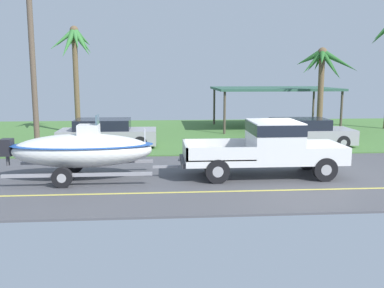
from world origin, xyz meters
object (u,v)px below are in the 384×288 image
at_px(parked_sedan_far, 303,133).
at_px(carport_awning, 274,89).
at_px(parked_sedan_near, 107,134).
at_px(palm_tree_near_right, 323,67).
at_px(pickup_truck_towing, 273,146).
at_px(boat_on_trailer, 82,150).
at_px(utility_pole, 33,61).
at_px(palm_tree_mid, 75,48).

relative_size(parked_sedan_far, carport_awning, 0.63).
bearing_deg(parked_sedan_near, carport_awning, 32.61).
height_order(carport_awning, palm_tree_near_right, palm_tree_near_right).
xyz_separation_m(carport_awning, palm_tree_near_right, (1.84, -3.43, 1.34)).
height_order(parked_sedan_near, carport_awning, carport_awning).
bearing_deg(carport_awning, pickup_truck_towing, -104.88).
xyz_separation_m(parked_sedan_near, palm_tree_near_right, (11.63, 2.84, 3.19)).
bearing_deg(palm_tree_near_right, boat_on_trailer, -142.02).
distance_m(carport_awning, utility_pole, 14.93).
relative_size(parked_sedan_near, parked_sedan_far, 0.98).
height_order(parked_sedan_near, palm_tree_near_right, palm_tree_near_right).
bearing_deg(palm_tree_near_right, utility_pole, -163.47).
distance_m(pickup_truck_towing, palm_tree_near_right, 10.89).
height_order(pickup_truck_towing, carport_awning, carport_awning).
relative_size(pickup_truck_towing, parked_sedan_far, 1.22).
xyz_separation_m(pickup_truck_towing, palm_tree_near_right, (5.18, 9.16, 2.80)).
distance_m(palm_tree_near_right, utility_pole, 15.13).
bearing_deg(boat_on_trailer, parked_sedan_far, 31.17).
xyz_separation_m(carport_awning, palm_tree_mid, (-12.01, -1.43, 2.41)).
distance_m(pickup_truck_towing, parked_sedan_far, 6.55).
xyz_separation_m(pickup_truck_towing, parked_sedan_near, (-6.45, 6.32, -0.39)).
relative_size(palm_tree_mid, utility_pole, 0.79).
bearing_deg(parked_sedan_far, palm_tree_near_right, 57.39).
distance_m(parked_sedan_far, palm_tree_mid, 13.55).
relative_size(boat_on_trailer, parked_sedan_near, 1.28).
height_order(parked_sedan_far, palm_tree_near_right, palm_tree_near_right).
distance_m(pickup_truck_towing, boat_on_trailer, 6.55).
xyz_separation_m(palm_tree_near_right, utility_pole, (-14.51, -4.31, 0.23)).
bearing_deg(boat_on_trailer, palm_tree_mid, 100.76).
bearing_deg(parked_sedan_near, palm_tree_mid, 114.64).
xyz_separation_m(palm_tree_near_right, palm_tree_mid, (-13.85, 2.00, 1.08)).
xyz_separation_m(pickup_truck_towing, boat_on_trailer, (-6.55, 0.00, -0.06)).
bearing_deg(palm_tree_near_right, carport_awning, 118.19).
bearing_deg(utility_pole, pickup_truck_towing, -27.48).
height_order(pickup_truck_towing, boat_on_trailer, boat_on_trailer).
distance_m(carport_awning, palm_tree_near_right, 4.11).
bearing_deg(pickup_truck_towing, utility_pole, 152.52).
height_order(carport_awning, palm_tree_mid, palm_tree_mid).
xyz_separation_m(palm_tree_mid, utility_pole, (-0.66, -6.30, -0.85)).
bearing_deg(pickup_truck_towing, carport_awning, 75.12).
bearing_deg(palm_tree_near_right, parked_sedan_near, -166.30).
height_order(parked_sedan_far, palm_tree_mid, palm_tree_mid).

